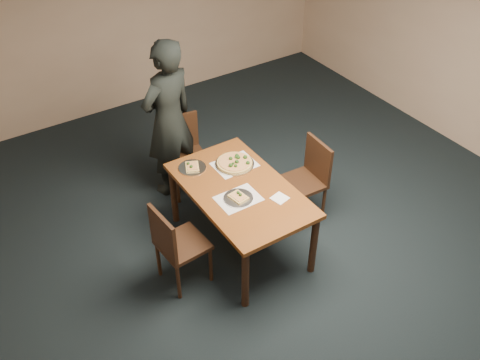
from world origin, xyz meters
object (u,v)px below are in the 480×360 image
dining_table (240,195)px  pizza_pan (235,163)px  chair_left (175,243)px  slice_plate_far (192,167)px  diner (169,120)px  chair_far (184,149)px  chair_right (308,176)px  slice_plate_near (238,197)px

dining_table → pizza_pan: (0.16, 0.35, 0.12)m
dining_table → chair_left: bearing=-172.5°
dining_table → slice_plate_far: 0.59m
chair_left → pizza_pan: (0.94, 0.45, 0.26)m
chair_left → diner: 1.53m
dining_table → diner: diner is taller
chair_left → pizza_pan: size_ratio=2.28×
dining_table → diner: (-0.13, 1.22, 0.27)m
chair_left → slice_plate_far: (0.54, 0.63, 0.25)m
chair_far → diner: bearing=165.5°
chair_right → slice_plate_near: bearing=-78.5°
chair_left → pizza_pan: bearing=-68.9°
dining_table → slice_plate_near: bearing=-128.4°
chair_right → slice_plate_near: 1.02m
chair_right → diner: bearing=-136.9°
slice_plate_near → chair_left: bearing=178.2°
chair_far → slice_plate_near: bearing=-84.6°
chair_far → chair_left: same height
chair_right → slice_plate_near: (-0.98, -0.14, 0.25)m
chair_far → chair_left: (-0.77, -1.27, 0.00)m
slice_plate_near → slice_plate_far: size_ratio=1.00×
dining_table → chair_left: (-0.77, -0.10, -0.14)m
dining_table → chair_far: chair_far is taller
chair_far → chair_right: 1.44m
chair_far → diner: size_ratio=0.49×
pizza_pan → chair_right: bearing=-24.3°
chair_left → slice_plate_far: chair_left is taller
dining_table → slice_plate_near: 0.19m
chair_left → diner: (0.65, 1.32, 0.41)m
chair_right → slice_plate_near: size_ratio=3.25×
chair_right → slice_plate_near: chair_right is taller
chair_left → slice_plate_near: chair_left is taller
dining_table → chair_right: bearing=1.5°
chair_far → pizza_pan: (0.16, -0.82, 0.26)m
chair_far → slice_plate_near: chair_far is taller
chair_right → diner: (-1.00, 1.20, 0.41)m
diner → dining_table: bearing=81.2°
chair_right → slice_plate_far: bearing=-111.5°
diner → slice_plate_far: diner is taller
dining_table → pizza_pan: pizza_pan is taller
dining_table → slice_plate_far: slice_plate_far is taller
diner → slice_plate_far: (-0.10, -0.69, -0.16)m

